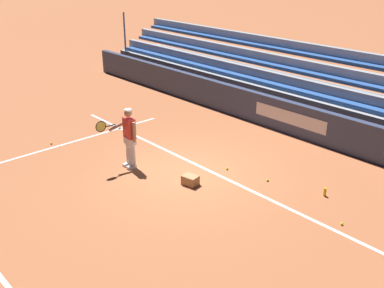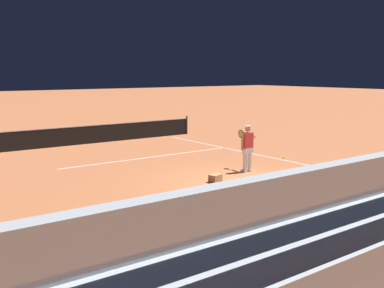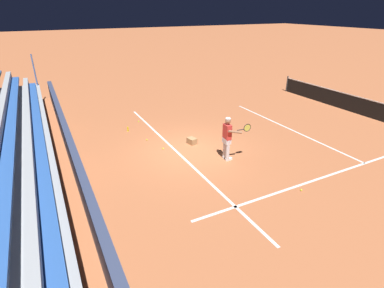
{
  "view_description": "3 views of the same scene",
  "coord_description": "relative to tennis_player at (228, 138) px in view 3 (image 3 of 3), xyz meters",
  "views": [
    {
      "loc": [
        -8.27,
        7.37,
        5.6
      ],
      "look_at": [
        -0.62,
        0.42,
        1.17
      ],
      "focal_mm": 42.0,
      "sensor_mm": 36.0,
      "label": 1
    },
    {
      "loc": [
        -9.81,
        -10.87,
        3.63
      ],
      "look_at": [
        -0.59,
        1.71,
        1.13
      ],
      "focal_mm": 42.0,
      "sensor_mm": 36.0,
      "label": 2
    },
    {
      "loc": [
        10.07,
        -5.04,
        5.46
      ],
      "look_at": [
        1.11,
        -0.43,
        0.84
      ],
      "focal_mm": 28.0,
      "sensor_mm": 36.0,
      "label": 3
    }
  ],
  "objects": [
    {
      "name": "ground_plane",
      "position": [
        -1.37,
        -0.97,
        -0.89
      ],
      "size": [
        160.0,
        160.0,
        0.0
      ],
      "primitive_type": "plane",
      "color": "#B7663D"
    },
    {
      "name": "court_baseline_white",
      "position": [
        -1.37,
        -1.47,
        -0.89
      ],
      "size": [
        12.0,
        0.1,
        0.01
      ],
      "primitive_type": "cube",
      "color": "white",
      "rests_on": "ground"
    },
    {
      "name": "court_sideline_white",
      "position": [
        2.74,
        3.03,
        -0.89
      ],
      "size": [
        0.1,
        12.0,
        0.01
      ],
      "primitive_type": "cube",
      "color": "white",
      "rests_on": "ground"
    },
    {
      "name": "court_service_line_white",
      "position": [
        -1.37,
        4.53,
        -0.89
      ],
      "size": [
        8.22,
        0.1,
        0.01
      ],
      "primitive_type": "cube",
      "color": "white",
      "rests_on": "ground"
    },
    {
      "name": "back_wall_sponsor_board",
      "position": [
        -1.38,
        -5.42,
        -0.34
      ],
      "size": [
        22.58,
        0.25,
        1.1
      ],
      "color": "#384260",
      "rests_on": "ground"
    },
    {
      "name": "bleacher_stand",
      "position": [
        -1.37,
        -7.24,
        -0.17
      ],
      "size": [
        21.45,
        2.4,
        2.95
      ],
      "color": "#9EA3A8",
      "rests_on": "ground"
    },
    {
      "name": "tennis_player",
      "position": [
        0.0,
        0.0,
        0.0
      ],
      "size": [
        0.62,
        0.98,
        1.71
      ],
      "color": "silver",
      "rests_on": "ground"
    },
    {
      "name": "ball_box_cardboard",
      "position": [
        -1.94,
        -0.54,
        -0.76
      ],
      "size": [
        0.45,
        0.37,
        0.26
      ],
      "primitive_type": "cube",
      "rotation": [
        0.0,
        0.0,
        0.2
      ],
      "color": "#A87F51",
      "rests_on": "ground"
    },
    {
      "name": "tennis_ball_on_baseline",
      "position": [
        -3.18,
        -2.19,
        -0.86
      ],
      "size": [
        0.07,
        0.07,
        0.07
      ],
      "primitive_type": "sphere",
      "color": "#CCE533",
      "rests_on": "ground"
    },
    {
      "name": "tennis_ball_toward_net",
      "position": [
        -5.62,
        -1.77,
        -0.86
      ],
      "size": [
        0.07,
        0.07,
        0.07
      ],
      "primitive_type": "sphere",
      "color": "#CCE533",
      "rests_on": "ground"
    },
    {
      "name": "tennis_ball_far_right",
      "position": [
        3.01,
        0.93,
        -0.86
      ],
      "size": [
        0.07,
        0.07,
        0.07
      ],
      "primitive_type": "sphere",
      "color": "#CCE533",
      "rests_on": "ground"
    },
    {
      "name": "tennis_ball_midcourt",
      "position": [
        -1.98,
        -1.88,
        -0.86
      ],
      "size": [
        0.07,
        0.07,
        0.07
      ],
      "primitive_type": "sphere",
      "color": "#CCE533",
      "rests_on": "ground"
    },
    {
      "name": "water_bottle",
      "position": [
        -4.63,
        -2.63,
        -0.78
      ],
      "size": [
        0.07,
        0.07,
        0.22
      ],
      "primitive_type": "cylinder",
      "color": "yellow",
      "rests_on": "ground"
    },
    {
      "name": "tennis_net",
      "position": [
        -1.37,
        9.57,
        -0.4
      ],
      "size": [
        11.09,
        0.09,
        1.07
      ],
      "color": "#33383D",
      "rests_on": "ground"
    }
  ]
}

